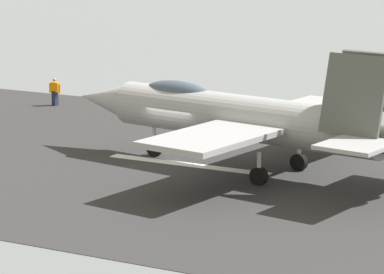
# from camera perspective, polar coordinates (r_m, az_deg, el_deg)

# --- Properties ---
(ground_plane) EXTENTS (400.00, 400.00, 0.00)m
(ground_plane) POSITION_cam_1_polar(r_m,az_deg,el_deg) (48.02, -1.06, -1.41)
(ground_plane) COLOR slate
(runway_strip) EXTENTS (240.00, 26.00, 0.02)m
(runway_strip) POSITION_cam_1_polar(r_m,az_deg,el_deg) (48.01, -1.04, -1.40)
(runway_strip) COLOR #2E2E2F
(runway_strip) RESTS_ON ground
(fighter_jet) EXTENTS (18.05, 13.86, 5.66)m
(fighter_jet) POSITION_cam_1_polar(r_m,az_deg,el_deg) (46.03, 2.73, 1.13)
(fighter_jet) COLOR #9FA1A5
(fighter_jet) RESTS_ON ground
(crew_person) EXTENTS (0.68, 0.38, 1.66)m
(crew_person) POSITION_cam_1_polar(r_m,az_deg,el_deg) (62.86, -7.38, 2.42)
(crew_person) COLOR #1E2338
(crew_person) RESTS_ON ground
(marker_cone_mid) EXTENTS (0.44, 0.44, 0.55)m
(marker_cone_mid) POSITION_cam_1_polar(r_m,az_deg,el_deg) (61.53, 1.04, 1.79)
(marker_cone_mid) COLOR orange
(marker_cone_mid) RESTS_ON ground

